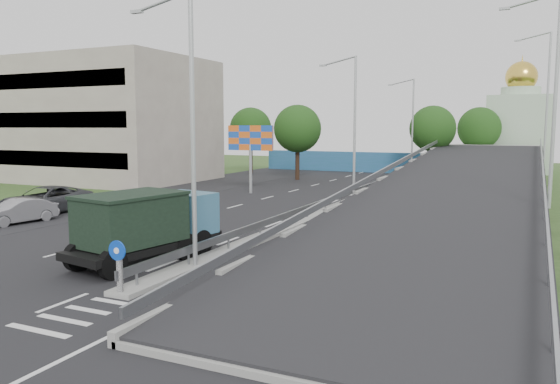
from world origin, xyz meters
The scene contains 21 objects.
ground centered at (0.00, 0.00, 0.00)m, with size 160.00×160.00×0.00m, color #2D4C1E.
road_surface centered at (-3.00, 20.00, 0.00)m, with size 26.00×90.00×0.04m, color black.
parking_strip centered at (-16.00, 20.00, 0.00)m, with size 8.00×90.00×0.05m, color black.
median centered at (0.00, 24.00, 0.10)m, with size 1.00×44.00×0.20m, color gray.
overpass_ramp centered at (7.50, 24.00, 1.75)m, with size 10.00×50.00×3.50m.
median_guardrail centered at (0.00, 24.00, 0.75)m, with size 0.09×44.00×0.71m.
sign_bollard centered at (0.00, 2.17, 1.03)m, with size 0.64×0.23×1.67m.
lamp_post_near centered at (0.11, 6.00, 5.81)m, with size 2.74×0.18×10.08m.
lamp_post_mid centered at (0.11, 26.00, 5.81)m, with size 2.74×0.18×10.08m.
lamp_post_far centered at (0.11, 46.00, 5.81)m, with size 2.74×0.18×10.08m.
beige_building centered at (-30.00, 32.00, 6.00)m, with size 24.00×14.00×12.00m, color gray.
blue_wall centered at (-4.00, 52.00, 1.20)m, with size 30.00×0.50×2.40m, color #256488.
church centered at (10.00, 60.00, 5.31)m, with size 7.00×7.00×13.80m.
billboard centered at (-9.00, 28.00, 4.19)m, with size 4.00×0.24×5.50m.
tree_left_mid centered at (-10.00, 40.00, 5.18)m, with size 4.80×4.80×7.60m.
tree_median_far centered at (2.00, 48.00, 5.18)m, with size 4.80×4.80×7.60m.
tree_left_far centered at (-18.00, 45.00, 5.18)m, with size 4.80×4.80×7.60m.
tree_ramp_far centered at (6.00, 55.00, 5.18)m, with size 4.80×4.80×7.60m.
dump_truck centered at (-2.17, 6.34, 1.58)m, with size 3.46×6.78×2.85m.
parked_car_b centered at (-14.34, 10.27, 0.70)m, with size 1.47×4.23×1.39m, color gray.
parked_car_c centered at (-15.77, 13.45, 0.85)m, with size 2.82×6.11×1.70m, color #343539.
Camera 1 is at (11.68, -10.91, 5.41)m, focal length 35.00 mm.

